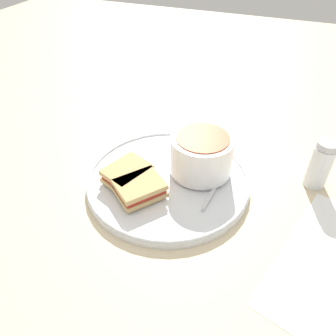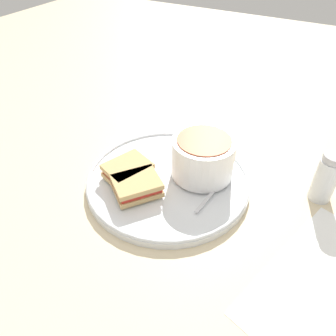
{
  "view_description": "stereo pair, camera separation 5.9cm",
  "coord_description": "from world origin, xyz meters",
  "px_view_note": "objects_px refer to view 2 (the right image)",
  "views": [
    {
      "loc": [
        -0.17,
        0.42,
        0.41
      ],
      "look_at": [
        0.0,
        0.0,
        0.04
      ],
      "focal_mm": 35.0,
      "sensor_mm": 36.0,
      "label": 1
    },
    {
      "loc": [
        -0.22,
        0.4,
        0.41
      ],
      "look_at": [
        0.0,
        0.0,
        0.04
      ],
      "focal_mm": 35.0,
      "sensor_mm": 36.0,
      "label": 2
    }
  ],
  "objects_px": {
    "sandwich_half_far": "(137,186)",
    "salt_shaker": "(326,178)",
    "soup_bowl": "(203,157)",
    "sandwich_half_near": "(128,170)",
    "spoon": "(219,183)"
  },
  "relations": [
    {
      "from": "sandwich_half_far",
      "to": "salt_shaker",
      "type": "distance_m",
      "value": 0.32
    },
    {
      "from": "soup_bowl",
      "to": "salt_shaker",
      "type": "height_order",
      "value": "salt_shaker"
    },
    {
      "from": "sandwich_half_near",
      "to": "salt_shaker",
      "type": "relative_size",
      "value": 1.01
    },
    {
      "from": "sandwich_half_far",
      "to": "spoon",
      "type": "bearing_deg",
      "value": -144.61
    },
    {
      "from": "spoon",
      "to": "sandwich_half_near",
      "type": "distance_m",
      "value": 0.17
    },
    {
      "from": "sandwich_half_near",
      "to": "soup_bowl",
      "type": "bearing_deg",
      "value": -147.11
    },
    {
      "from": "sandwich_half_near",
      "to": "sandwich_half_far",
      "type": "height_order",
      "value": "same"
    },
    {
      "from": "soup_bowl",
      "to": "spoon",
      "type": "relative_size",
      "value": 1.06
    },
    {
      "from": "sandwich_half_far",
      "to": "salt_shaker",
      "type": "bearing_deg",
      "value": -150.7
    },
    {
      "from": "spoon",
      "to": "salt_shaker",
      "type": "relative_size",
      "value": 1.13
    },
    {
      "from": "spoon",
      "to": "salt_shaker",
      "type": "height_order",
      "value": "salt_shaker"
    },
    {
      "from": "sandwich_half_far",
      "to": "soup_bowl",
      "type": "bearing_deg",
      "value": -127.42
    },
    {
      "from": "spoon",
      "to": "sandwich_half_near",
      "type": "height_order",
      "value": "sandwich_half_near"
    },
    {
      "from": "sandwich_half_near",
      "to": "sandwich_half_far",
      "type": "bearing_deg",
      "value": 144.4
    },
    {
      "from": "sandwich_half_near",
      "to": "salt_shaker",
      "type": "xyz_separation_m",
      "value": [
        -0.32,
        -0.13,
        0.02
      ]
    }
  ]
}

